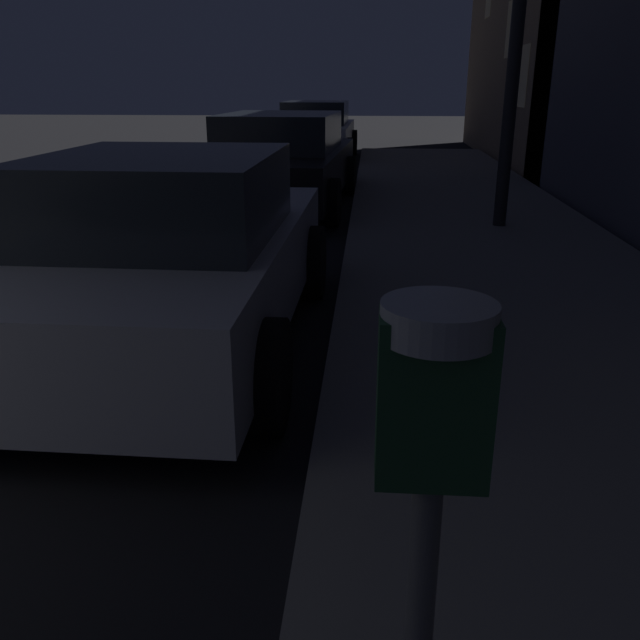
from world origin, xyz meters
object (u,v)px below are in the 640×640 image
car_black (281,161)px  car_white (316,131)px  parking_meter (428,486)px  car_silver (173,256)px

car_black → car_white: bearing=90.0°
parking_meter → car_white: (-1.53, 16.30, -0.51)m
car_white → car_black: bearing=-90.0°
parking_meter → car_silver: parking_meter is taller
parking_meter → car_black: size_ratio=0.30×
car_silver → car_white: bearing=90.0°
car_black → car_white: same height
car_black → parking_meter: bearing=-80.9°
car_silver → car_white: 12.76m
car_black → car_white: 6.83m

